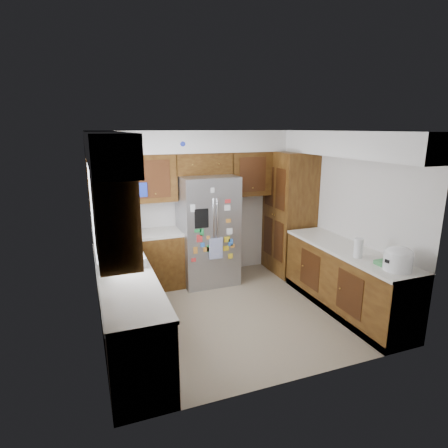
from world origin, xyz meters
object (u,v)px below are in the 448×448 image
at_px(pantry, 289,213).
at_px(paper_towel, 358,248).
at_px(fridge, 208,230).
at_px(rice_cooker, 398,258).

relative_size(pantry, paper_towel, 8.46).
bearing_deg(pantry, fridge, 177.94).
distance_m(pantry, fridge, 1.51).
relative_size(pantry, fridge, 1.19).
relative_size(fridge, rice_cooker, 5.39).
relative_size(fridge, paper_towel, 7.08).
xyz_separation_m(fridge, paper_towel, (1.36, -2.03, 0.15)).
bearing_deg(rice_cooker, paper_towel, 104.66).
distance_m(fridge, paper_towel, 2.45).
xyz_separation_m(rice_cooker, paper_towel, (-0.14, 0.52, -0.02)).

